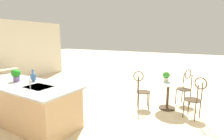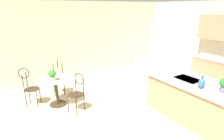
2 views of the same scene
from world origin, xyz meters
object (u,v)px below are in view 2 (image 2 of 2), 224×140
(chair_near_window, at_px, (58,75))
(chair_toward_desk, at_px, (29,85))
(chair_by_island, at_px, (77,91))
(potted_plant_on_table, at_px, (52,75))
(bistro_table, at_px, (57,89))
(vase_on_counter, at_px, (202,83))

(chair_near_window, height_order, chair_toward_desk, same)
(chair_by_island, distance_m, potted_plant_on_table, 0.76)
(chair_near_window, height_order, potted_plant_on_table, chair_near_window)
(potted_plant_on_table, bearing_deg, bistro_table, 132.84)
(potted_plant_on_table, bearing_deg, chair_toward_desk, -131.65)
(bistro_table, bearing_deg, potted_plant_on_table, -47.16)
(chair_by_island, bearing_deg, chair_near_window, -178.60)
(chair_by_island, height_order, chair_toward_desk, same)
(vase_on_counter, bearing_deg, bistro_table, -139.80)
(potted_plant_on_table, relative_size, vase_on_counter, 0.95)
(bistro_table, distance_m, potted_plant_on_table, 0.47)
(bistro_table, relative_size, chair_near_window, 0.77)
(bistro_table, relative_size, potted_plant_on_table, 2.93)
(chair_by_island, xyz_separation_m, vase_on_counter, (1.97, 1.90, 0.46))
(chair_near_window, xyz_separation_m, potted_plant_on_table, (0.79, -0.38, 0.32))
(bistro_table, bearing_deg, vase_on_counter, 40.20)
(chair_near_window, distance_m, chair_toward_desk, 0.95)
(chair_by_island, distance_m, vase_on_counter, 2.78)
(chair_toward_desk, distance_m, vase_on_counter, 4.12)
(bistro_table, height_order, chair_near_window, chair_near_window)
(chair_by_island, relative_size, vase_on_counter, 3.62)
(chair_by_island, relative_size, chair_toward_desk, 1.00)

